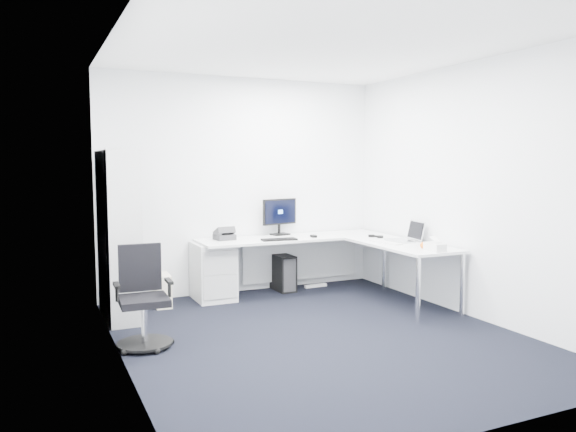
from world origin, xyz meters
name	(u,v)px	position (x,y,z in m)	size (l,w,h in m)	color
ground	(320,336)	(0.00, 0.00, 0.00)	(4.20, 4.20, 0.00)	black
ceiling	(321,45)	(0.00, 0.00, 2.70)	(4.20, 4.20, 0.00)	white
wall_back	(243,186)	(0.00, 2.10, 1.35)	(3.60, 0.02, 2.70)	white
wall_front	(488,213)	(0.00, -2.10, 1.35)	(3.60, 0.02, 2.70)	white
wall_left	(120,200)	(-1.80, 0.00, 1.35)	(0.02, 4.20, 2.70)	white
wall_right	(470,190)	(1.80, 0.00, 1.35)	(0.02, 4.20, 2.70)	white
l_desk	(306,269)	(0.55, 1.40, 0.36)	(2.43, 1.36, 0.71)	silver
drawer_pedestal	(213,271)	(-0.49, 1.81, 0.34)	(0.45, 0.56, 0.68)	silver
bookshelf	(119,235)	(-1.62, 1.45, 0.88)	(0.34, 0.88, 1.77)	#B3B5B5
task_chair	(144,298)	(-1.57, 0.36, 0.45)	(0.51, 0.51, 0.91)	black
black_pc_tower	(282,272)	(0.47, 1.93, 0.23)	(0.21, 0.47, 0.46)	black
beige_pc_tower	(162,290)	(-1.12, 1.76, 0.18)	(0.17, 0.39, 0.37)	beige
power_strip	(316,286)	(0.94, 1.89, 0.02)	(0.31, 0.05, 0.04)	silver
monitor	(280,216)	(0.46, 1.98, 0.95)	(0.50, 0.16, 0.48)	black
black_keyboard	(279,239)	(0.25, 1.52, 0.72)	(0.43, 0.15, 0.02)	black
mouse	(314,236)	(0.75, 1.59, 0.73)	(0.06, 0.09, 0.03)	black
desk_phone	(224,233)	(-0.33, 1.85, 0.79)	(0.22, 0.22, 0.15)	#2F2F32
laptop	(400,231)	(1.51, 0.83, 0.84)	(0.35, 0.34, 0.25)	#B7BABE
white_keyboard	(386,242)	(1.29, 0.80, 0.72)	(0.12, 0.43, 0.01)	silver
headphones	(376,235)	(1.45, 1.26, 0.74)	(0.12, 0.19, 0.05)	black
orange_fruit	(423,245)	(1.41, 0.27, 0.75)	(0.07, 0.07, 0.07)	orange
tissue_box	(435,247)	(1.42, 0.09, 0.75)	(0.13, 0.24, 0.09)	silver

